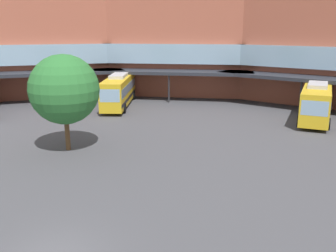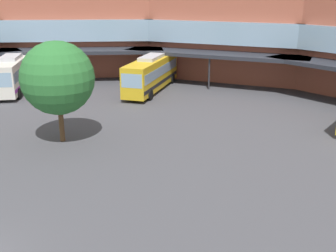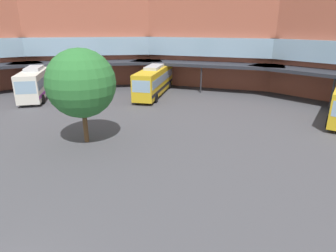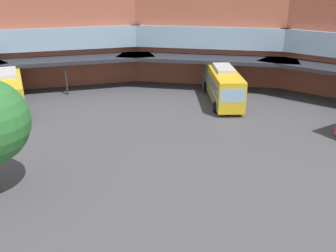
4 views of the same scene
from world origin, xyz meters
name	(u,v)px [view 1 (image 1 of 4)]	position (x,y,z in m)	size (l,w,h in m)	color
station_building	(223,49)	(0.00, 27.87, 7.02)	(87.18, 41.30, 14.55)	#AD5942
bus_2	(119,90)	(-12.55, 28.15, 1.93)	(6.33, 12.05, 3.81)	gold
bus_4	(316,101)	(9.46, 29.33, 1.91)	(3.01, 10.86, 3.77)	gold
plaza_tree	(64,90)	(-7.90, 11.81, 4.68)	(5.19, 5.19, 7.28)	brown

